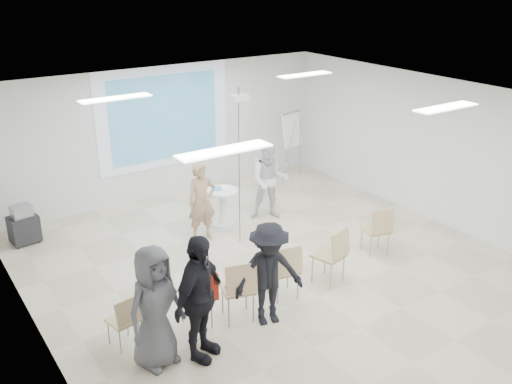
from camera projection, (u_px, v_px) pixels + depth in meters
floor at (281, 274)px, 10.04m from camera, size 8.00×9.00×0.10m
ceiling at (285, 101)px, 8.90m from camera, size 8.00×9.00×0.10m
wall_back at (164, 132)px, 12.98m from camera, size 8.00×0.10×3.00m
wall_left at (31, 257)px, 7.37m from camera, size 0.10×9.00×3.00m
wall_right at (443, 152)px, 11.58m from camera, size 0.10×9.00×3.00m
projection_halo at (164, 117)px, 12.80m from camera, size 3.20×0.01×2.30m
projection_image at (165, 118)px, 12.79m from camera, size 2.60×0.01×1.90m
pedestal_table at (223, 205)px, 11.70m from camera, size 0.86×0.86×0.80m
player_left at (202, 197)px, 10.94m from camera, size 0.70×0.51×1.78m
player_right at (270, 176)px, 11.88m from camera, size 1.14×1.08×1.86m
controller_left at (203, 178)px, 11.12m from camera, size 0.06×0.13×0.04m
controller_right at (256, 160)px, 11.86m from camera, size 0.09×0.11×0.04m
chair_far_left at (125, 318)px, 7.87m from camera, size 0.44×0.47×0.81m
chair_left_mid at (198, 296)px, 8.29m from camera, size 0.47×0.50×0.89m
chair_left_inner at (239, 286)px, 8.43m from camera, size 0.59×0.62×1.01m
chair_center at (285, 267)px, 9.02m from camera, size 0.52×0.55×0.96m
chair_right_inner at (333, 252)px, 9.45m from camera, size 0.58×0.61×1.00m
chair_right_far at (378, 227)px, 10.42m from camera, size 0.56×0.58×0.95m
red_jacket at (203, 289)px, 8.12m from camera, size 0.45×0.16×0.43m
laptop at (237, 286)px, 8.55m from camera, size 0.43×0.36×0.03m
audience_left at (199, 290)px, 7.47m from camera, size 1.42×1.25×2.09m
audience_mid at (269, 268)px, 8.29m from camera, size 1.32×0.94×1.84m
audience_outer at (154, 300)px, 7.38m from camera, size 1.07×0.84×1.94m
flipchart_easel at (291, 130)px, 14.00m from camera, size 0.73×0.57×1.73m
av_cart at (24, 226)px, 10.97m from camera, size 0.57×0.48×0.78m
ceiling_projector at (239, 105)px, 10.24m from camera, size 0.30×0.25×3.00m
fluor_panel_nw at (116, 98)px, 9.44m from camera, size 1.20×0.30×0.02m
fluor_panel_ne at (305, 75)px, 11.52m from camera, size 1.20×0.30×0.02m
fluor_panel_sw at (225, 151)px, 6.74m from camera, size 1.20×0.30×0.02m
fluor_panel_se at (446, 107)px, 8.82m from camera, size 1.20×0.30×0.02m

